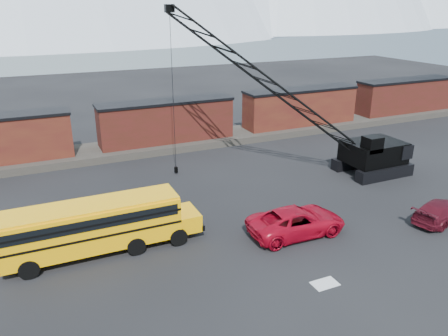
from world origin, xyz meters
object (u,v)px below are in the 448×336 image
object	(u,v)px
maroon_suv	(441,211)
crawler_crane	(269,84)
red_pickup	(297,221)
school_bus	(98,225)

from	to	relation	value
maroon_suv	crawler_crane	world-z (taller)	crawler_crane
red_pickup	crawler_crane	xyz separation A→B (m)	(3.44, 9.96, 6.94)
red_pickup	crawler_crane	distance (m)	12.62
crawler_crane	school_bus	bearing A→B (deg)	-155.16
red_pickup	maroon_suv	distance (m)	10.22
red_pickup	maroon_suv	xyz separation A→B (m)	(9.92, -2.49, -0.16)
school_bus	maroon_suv	world-z (taller)	school_bus
school_bus	maroon_suv	size ratio (longest dim) A/B	2.32
school_bus	red_pickup	world-z (taller)	school_bus
crawler_crane	maroon_suv	bearing A→B (deg)	-62.52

